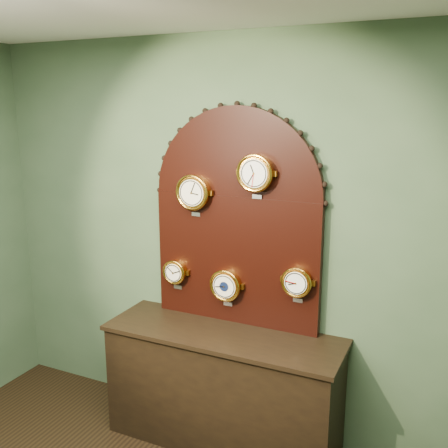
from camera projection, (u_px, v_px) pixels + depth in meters
The scene contains 8 objects.
wall_back at pixel (239, 242), 3.56m from camera, with size 4.00×4.00×0.00m, color #3F573C.
shop_counter at pixel (223, 390), 3.55m from camera, with size 1.60×0.50×0.80m, color black.
display_board at pixel (236, 211), 3.47m from camera, with size 1.26×0.06×1.53m.
roman_clock at pixel (193, 192), 3.50m from camera, with size 0.25×0.08×0.30m.
arabic_clock at pixel (256, 173), 3.28m from camera, with size 0.25×0.08×0.30m.
hygrometer at pixel (175, 272), 3.71m from camera, with size 0.18×0.08×0.23m.
barometer at pixel (226, 285), 3.55m from camera, with size 0.23×0.08×0.28m.
tide_clock at pixel (297, 282), 3.32m from camera, with size 0.20×0.08×0.26m.
Camera 1 is at (1.36, -0.66, 2.34)m, focal length 41.03 mm.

